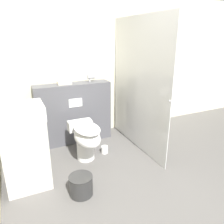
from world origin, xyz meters
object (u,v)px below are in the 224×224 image
Objects in this scene: toilet at (86,138)px; sink_vanity at (25,147)px; waste_bin at (81,185)px; hair_drier at (91,77)px.

sink_vanity reaches higher than toilet.
sink_vanity is at bearing 139.48° from waste_bin.
sink_vanity reaches higher than waste_bin.
hair_drier is 0.56× the size of waste_bin.
sink_vanity is (-0.84, -0.25, 0.17)m from toilet.
hair_drier is 1.89m from waste_bin.
hair_drier is (1.22, 1.00, 0.60)m from sink_vanity.
sink_vanity is 0.81m from waste_bin.
waste_bin is (-0.69, -1.46, -1.00)m from hair_drier.
hair_drier is at bearing 64.76° from waste_bin.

